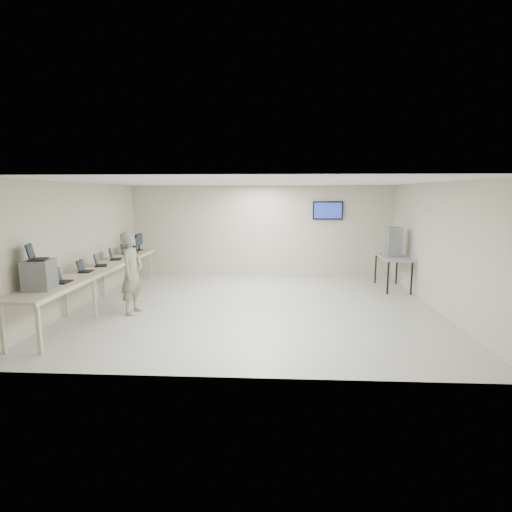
# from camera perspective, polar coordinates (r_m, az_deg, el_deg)

# --- Properties ---
(room) EXTENTS (8.01, 7.01, 2.81)m
(room) POSITION_cam_1_polar(r_m,az_deg,el_deg) (8.88, 0.16, 1.52)
(room) COLOR beige
(room) RESTS_ON ground
(workbench) EXTENTS (0.76, 6.00, 0.90)m
(workbench) POSITION_cam_1_polar(r_m,az_deg,el_deg) (9.79, -21.55, -1.88)
(workbench) COLOR #BCAB90
(workbench) RESTS_ON ground
(equipment_box) EXTENTS (0.50, 0.56, 0.52)m
(equipment_box) POSITION_cam_1_polar(r_m,az_deg,el_deg) (7.89, -28.54, -2.36)
(equipment_box) COLOR slate
(equipment_box) RESTS_ON workbench
(laptop_on_box) EXTENTS (0.39, 0.42, 0.28)m
(laptop_on_box) POSITION_cam_1_polar(r_m,az_deg,el_deg) (7.87, -29.06, 0.03)
(laptop_on_box) COLOR black
(laptop_on_box) RESTS_ON equipment_box
(laptop_0) EXTENTS (0.29, 0.35, 0.27)m
(laptop_0) POSITION_cam_1_polar(r_m,az_deg,el_deg) (8.36, -26.24, -2.94)
(laptop_0) COLOR black
(laptop_0) RESTS_ON workbench
(laptop_1) EXTENTS (0.30, 0.35, 0.25)m
(laptop_1) POSITION_cam_1_polar(r_m,az_deg,el_deg) (9.27, -23.42, -1.69)
(laptop_1) COLOR black
(laptop_1) RESTS_ON workbench
(laptop_2) EXTENTS (0.39, 0.41, 0.27)m
(laptop_2) POSITION_cam_1_polar(r_m,az_deg,el_deg) (9.90, -21.55, -0.93)
(laptop_2) COLOR black
(laptop_2) RESTS_ON workbench
(laptop_3) EXTENTS (0.39, 0.42, 0.28)m
(laptop_3) POSITION_cam_1_polar(r_m,az_deg,el_deg) (10.71, -19.66, -0.10)
(laptop_3) COLOR black
(laptop_3) RESTS_ON workbench
(laptop_4) EXTENTS (0.40, 0.43, 0.29)m
(laptop_4) POSITION_cam_1_polar(r_m,az_deg,el_deg) (11.57, -17.77, 0.63)
(laptop_4) COLOR black
(laptop_4) RESTS_ON workbench
(monitor_near) EXTENTS (0.18, 0.41, 0.41)m
(monitor_near) POSITION_cam_1_polar(r_m,az_deg,el_deg) (12.02, -16.80, 1.81)
(monitor_near) COLOR black
(monitor_near) RESTS_ON workbench
(monitor_far) EXTENTS (0.22, 0.49, 0.48)m
(monitor_far) POSITION_cam_1_polar(r_m,az_deg,el_deg) (12.26, -16.40, 2.17)
(monitor_far) COLOR black
(monitor_far) RESTS_ON workbench
(soldier) EXTENTS (0.49, 0.69, 1.76)m
(soldier) POSITION_cam_1_polar(r_m,az_deg,el_deg) (8.90, -17.30, -2.32)
(soldier) COLOR gray
(soldier) RESTS_ON ground
(side_table) EXTENTS (0.69, 1.48, 0.89)m
(side_table) POSITION_cam_1_polar(r_m,az_deg,el_deg) (11.32, 19.02, -0.40)
(side_table) COLOR #919599
(side_table) RESTS_ON ground
(storage_bins) EXTENTS (0.37, 0.41, 0.79)m
(storage_bins) POSITION_cam_1_polar(r_m,az_deg,el_deg) (11.25, 19.04, 1.94)
(storage_bins) COLOR gray
(storage_bins) RESTS_ON side_table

